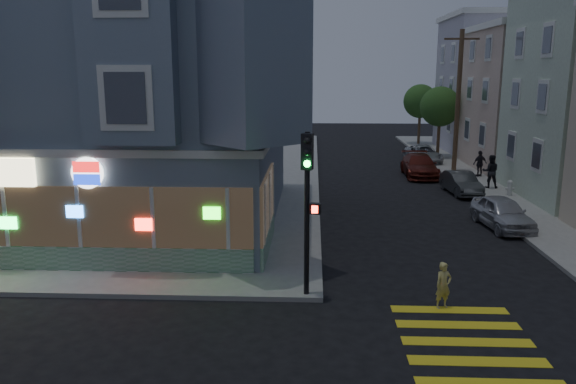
# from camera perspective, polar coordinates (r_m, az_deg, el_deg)

# --- Properties ---
(ground) EXTENTS (120.00, 120.00, 0.00)m
(ground) POSITION_cam_1_polar(r_m,az_deg,el_deg) (14.89, -8.26, -13.91)
(ground) COLOR black
(ground) RESTS_ON ground
(sidewalk_nw) EXTENTS (33.00, 42.00, 0.15)m
(sidewalk_nw) POSITION_cam_1_polar(r_m,az_deg,el_deg) (40.10, -21.24, 2.05)
(sidewalk_nw) COLOR gray
(sidewalk_nw) RESTS_ON ground
(corner_building) EXTENTS (14.60, 14.60, 11.40)m
(corner_building) POSITION_cam_1_polar(r_m,az_deg,el_deg) (25.63, -17.46, 10.03)
(corner_building) COLOR slate
(corner_building) RESTS_ON sidewalk_nw
(row_house_c) EXTENTS (12.00, 8.60, 9.00)m
(row_house_c) POSITION_cam_1_polar(r_m,az_deg,el_deg) (41.72, 26.68, 8.29)
(row_house_c) COLOR #B99D8F
(row_house_c) RESTS_ON sidewalk_ne
(row_house_d) EXTENTS (12.00, 8.60, 10.50)m
(row_house_d) POSITION_cam_1_polar(r_m,az_deg,el_deg) (50.05, 22.60, 9.93)
(row_house_d) COLOR #9C98A7
(row_house_d) RESTS_ON sidewalk_ne
(utility_pole) EXTENTS (2.20, 0.30, 9.00)m
(utility_pole) POSITION_cam_1_polar(r_m,az_deg,el_deg) (38.32, 16.90, 9.04)
(utility_pole) COLOR #4C3826
(utility_pole) RESTS_ON sidewalk_ne
(street_tree_near) EXTENTS (3.00, 3.00, 5.30)m
(street_tree_near) POSITION_cam_1_polar(r_m,az_deg,el_deg) (44.24, 15.19, 8.36)
(street_tree_near) COLOR #4C3826
(street_tree_near) RESTS_ON sidewalk_ne
(street_tree_far) EXTENTS (3.00, 3.00, 5.30)m
(street_tree_far) POSITION_cam_1_polar(r_m,az_deg,el_deg) (52.07, 13.30, 8.95)
(street_tree_far) COLOR #4C3826
(street_tree_far) RESTS_ON sidewalk_ne
(running_child) EXTENTS (0.57, 0.48, 1.34)m
(running_child) POSITION_cam_1_polar(r_m,az_deg,el_deg) (16.44, 15.51, -9.13)
(running_child) COLOR tan
(running_child) RESTS_ON ground
(pedestrian_a) EXTENTS (1.00, 0.84, 1.85)m
(pedestrian_a) POSITION_cam_1_polar(r_m,az_deg,el_deg) (33.25, 19.89, 1.98)
(pedestrian_a) COLOR black
(pedestrian_a) RESTS_ON sidewalk_ne
(pedestrian_b) EXTENTS (1.01, 0.69, 1.60)m
(pedestrian_b) POSITION_cam_1_polar(r_m,az_deg,el_deg) (36.73, 18.92, 2.75)
(pedestrian_b) COLOR black
(pedestrian_b) RESTS_ON sidewalk_ne
(parked_car_a) EXTENTS (1.99, 4.06, 1.33)m
(parked_car_a) POSITION_cam_1_polar(r_m,az_deg,el_deg) (25.41, 20.95, -1.99)
(parked_car_a) COLOR #B7B9C0
(parked_car_a) RESTS_ON ground
(parked_car_b) EXTENTS (1.63, 3.79, 1.21)m
(parked_car_b) POSITION_cam_1_polar(r_m,az_deg,el_deg) (31.78, 17.18, 0.87)
(parked_car_b) COLOR #333637
(parked_car_b) RESTS_ON ground
(parked_car_c) EXTENTS (2.05, 4.85, 1.40)m
(parked_car_c) POSITION_cam_1_polar(r_m,az_deg,el_deg) (36.48, 13.21, 2.63)
(parked_car_c) COLOR #5C1D15
(parked_car_c) RESTS_ON ground
(parked_car_d) EXTENTS (2.32, 4.62, 1.26)m
(parked_car_d) POSITION_cam_1_polar(r_m,az_deg,el_deg) (42.14, 13.58, 3.75)
(parked_car_d) COLOR #AFB5BB
(parked_car_d) RESTS_ON ground
(traffic_signal) EXTENTS (0.58, 0.53, 4.74)m
(traffic_signal) POSITION_cam_1_polar(r_m,az_deg,el_deg) (15.63, 2.02, 0.49)
(traffic_signal) COLOR black
(traffic_signal) RESTS_ON sidewalk_nw
(fire_hydrant) EXTENTS (0.47, 0.27, 0.81)m
(fire_hydrant) POSITION_cam_1_polar(r_m,az_deg,el_deg) (31.63, 21.60, 0.44)
(fire_hydrant) COLOR silver
(fire_hydrant) RESTS_ON sidewalk_ne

